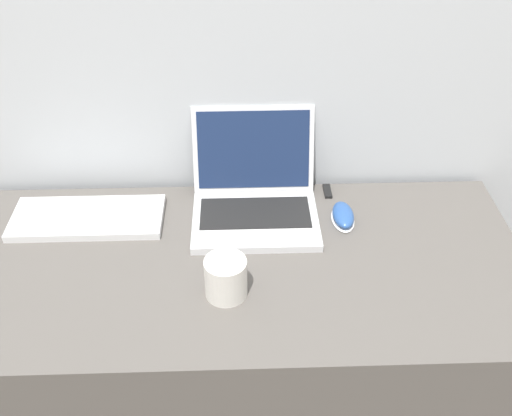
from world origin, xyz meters
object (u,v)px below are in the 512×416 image
Objects in this scene: computer_mouse at (343,216)px; external_keyboard at (88,218)px; usb_stick at (327,191)px; laptop at (255,194)px; drink_cup at (226,277)px.

external_keyboard is at bearing 178.44° from computer_mouse.
external_keyboard is 6.46× the size of usb_stick.
laptop reaches higher than computer_mouse.
laptop is 0.22m from usb_stick.
laptop is 0.83× the size of external_keyboard.
external_keyboard is (-0.66, 0.02, -0.00)m from computer_mouse.
computer_mouse is (0.30, 0.26, -0.04)m from drink_cup.
usb_stick is at bearing 20.24° from laptop.
computer_mouse reaches higher than external_keyboard.
usb_stick is at bearing 9.40° from external_keyboard.
external_keyboard is at bearing -170.60° from usb_stick.
laptop reaches higher than drink_cup.
laptop is 0.24m from computer_mouse.
external_keyboard is at bearing 142.82° from drink_cup.
computer_mouse is at bearing -1.56° from external_keyboard.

